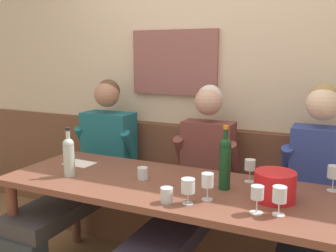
{
  "coord_description": "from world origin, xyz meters",
  "views": [
    {
      "loc": [
        0.94,
        -1.83,
        1.54
      ],
      "look_at": [
        -0.13,
        0.45,
        1.05
      ],
      "focal_mm": 40.45,
      "sensor_mm": 36.0,
      "label": 1
    }
  ],
  "objects_px": {
    "person_right_seat": "(192,186)",
    "wine_bottle_clear_water": "(69,155)",
    "water_tumbler_right": "(143,173)",
    "water_tumbler_center": "(167,195)",
    "wall_bench": "(202,214)",
    "wine_glass_by_bottle": "(208,181)",
    "dining_table": "(167,197)",
    "person_center_left_seat": "(313,198)",
    "wine_bottle_green_tall": "(225,162)",
    "wine_glass_mid_left": "(257,194)",
    "person_center_right_seat": "(88,168)",
    "wine_glass_right_end": "(279,195)",
    "wine_glass_mid_right": "(188,187)",
    "ice_bucket": "(275,186)",
    "wine_glass_center_front": "(250,166)",
    "wine_glass_left_end": "(334,173)"
  },
  "relations": [
    {
      "from": "water_tumbler_right",
      "to": "ice_bucket",
      "type": "bearing_deg",
      "value": -0.08
    },
    {
      "from": "wine_bottle_clear_water",
      "to": "person_right_seat",
      "type": "bearing_deg",
      "value": 33.24
    },
    {
      "from": "water_tumbler_right",
      "to": "wall_bench",
      "type": "bearing_deg",
      "value": 75.13
    },
    {
      "from": "person_center_left_seat",
      "to": "wine_bottle_green_tall",
      "type": "relative_size",
      "value": 3.52
    },
    {
      "from": "wine_bottle_green_tall",
      "to": "wine_glass_mid_right",
      "type": "bearing_deg",
      "value": -109.99
    },
    {
      "from": "person_center_right_seat",
      "to": "person_right_seat",
      "type": "bearing_deg",
      "value": -1.54
    },
    {
      "from": "person_center_left_seat",
      "to": "ice_bucket",
      "type": "relative_size",
      "value": 5.99
    },
    {
      "from": "wall_bench",
      "to": "wine_glass_mid_left",
      "type": "height_order",
      "value": "wall_bench"
    },
    {
      "from": "wine_bottle_green_tall",
      "to": "wine_glass_by_bottle",
      "type": "distance_m",
      "value": 0.22
    },
    {
      "from": "ice_bucket",
      "to": "wine_glass_left_end",
      "type": "relative_size",
      "value": 1.48
    },
    {
      "from": "water_tumbler_center",
      "to": "wine_glass_right_end",
      "type": "bearing_deg",
      "value": 8.79
    },
    {
      "from": "person_center_right_seat",
      "to": "wine_glass_mid_left",
      "type": "distance_m",
      "value": 1.55
    },
    {
      "from": "person_center_left_seat",
      "to": "water_tumbler_center",
      "type": "relative_size",
      "value": 16.3
    },
    {
      "from": "wall_bench",
      "to": "dining_table",
      "type": "xyz_separation_m",
      "value": [
        0.0,
        -0.66,
        0.38
      ]
    },
    {
      "from": "wine_bottle_green_tall",
      "to": "wine_glass_center_front",
      "type": "bearing_deg",
      "value": 60.02
    },
    {
      "from": "wine_glass_mid_right",
      "to": "water_tumbler_center",
      "type": "distance_m",
      "value": 0.13
    },
    {
      "from": "wine_glass_by_bottle",
      "to": "wine_glass_mid_left",
      "type": "height_order",
      "value": "wine_glass_by_bottle"
    },
    {
      "from": "dining_table",
      "to": "person_center_left_seat",
      "type": "distance_m",
      "value": 0.9
    },
    {
      "from": "person_right_seat",
      "to": "water_tumbler_center",
      "type": "distance_m",
      "value": 0.61
    },
    {
      "from": "wine_glass_mid_right",
      "to": "ice_bucket",
      "type": "bearing_deg",
      "value": 31.27
    },
    {
      "from": "water_tumbler_center",
      "to": "person_right_seat",
      "type": "bearing_deg",
      "value": 98.08
    },
    {
      "from": "dining_table",
      "to": "wine_glass_right_end",
      "type": "height_order",
      "value": "wine_glass_right_end"
    },
    {
      "from": "dining_table",
      "to": "wine_glass_center_front",
      "type": "bearing_deg",
      "value": 28.59
    },
    {
      "from": "wine_bottle_clear_water",
      "to": "wine_glass_center_front",
      "type": "height_order",
      "value": "wine_bottle_clear_water"
    },
    {
      "from": "person_center_left_seat",
      "to": "wine_glass_left_end",
      "type": "bearing_deg",
      "value": -27.8
    },
    {
      "from": "wall_bench",
      "to": "person_right_seat",
      "type": "bearing_deg",
      "value": -82.8
    },
    {
      "from": "dining_table",
      "to": "wine_glass_mid_right",
      "type": "relative_size",
      "value": 15.07
    },
    {
      "from": "dining_table",
      "to": "water_tumbler_center",
      "type": "height_order",
      "value": "water_tumbler_center"
    },
    {
      "from": "wine_glass_center_front",
      "to": "water_tumbler_right",
      "type": "xyz_separation_m",
      "value": [
        -0.63,
        -0.24,
        -0.07
      ]
    },
    {
      "from": "wall_bench",
      "to": "wine_glass_center_front",
      "type": "distance_m",
      "value": 0.84
    },
    {
      "from": "wall_bench",
      "to": "water_tumbler_right",
      "type": "distance_m",
      "value": 0.84
    },
    {
      "from": "wine_glass_right_end",
      "to": "wine_bottle_green_tall",
      "type": "bearing_deg",
      "value": 145.2
    },
    {
      "from": "person_center_left_seat",
      "to": "wine_glass_center_front",
      "type": "relative_size",
      "value": 9.36
    },
    {
      "from": "person_center_left_seat",
      "to": "wine_bottle_clear_water",
      "type": "distance_m",
      "value": 1.55
    },
    {
      "from": "dining_table",
      "to": "water_tumbler_right",
      "type": "height_order",
      "value": "water_tumbler_right"
    },
    {
      "from": "wine_bottle_clear_water",
      "to": "wine_glass_mid_right",
      "type": "distance_m",
      "value": 0.88
    },
    {
      "from": "wine_glass_center_front",
      "to": "ice_bucket",
      "type": "bearing_deg",
      "value": -51.39
    },
    {
      "from": "dining_table",
      "to": "wine_glass_left_end",
      "type": "height_order",
      "value": "wine_glass_left_end"
    },
    {
      "from": "wine_bottle_clear_water",
      "to": "wine_glass_by_bottle",
      "type": "xyz_separation_m",
      "value": [
        0.95,
        -0.01,
        -0.03
      ]
    },
    {
      "from": "person_right_seat",
      "to": "wine_bottle_clear_water",
      "type": "distance_m",
      "value": 0.85
    },
    {
      "from": "ice_bucket",
      "to": "wine_glass_mid_left",
      "type": "height_order",
      "value": "ice_bucket"
    },
    {
      "from": "person_right_seat",
      "to": "water_tumbler_right",
      "type": "distance_m",
      "value": 0.4
    },
    {
      "from": "wall_bench",
      "to": "wine_bottle_clear_water",
      "type": "bearing_deg",
      "value": -128.73
    },
    {
      "from": "wine_glass_right_end",
      "to": "wine_glass_center_front",
      "type": "height_order",
      "value": "wine_glass_right_end"
    },
    {
      "from": "wall_bench",
      "to": "wine_bottle_green_tall",
      "type": "bearing_deg",
      "value": -59.91
    },
    {
      "from": "wall_bench",
      "to": "ice_bucket",
      "type": "xyz_separation_m",
      "value": [
        0.64,
        -0.65,
        0.55
      ]
    },
    {
      "from": "wine_bottle_green_tall",
      "to": "wine_glass_mid_left",
      "type": "relative_size",
      "value": 2.67
    },
    {
      "from": "wine_bottle_green_tall",
      "to": "dining_table",
      "type": "bearing_deg",
      "value": -169.84
    },
    {
      "from": "dining_table",
      "to": "wine_glass_mid_right",
      "type": "bearing_deg",
      "value": -45.34
    },
    {
      "from": "ice_bucket",
      "to": "wine_bottle_clear_water",
      "type": "relative_size",
      "value": 0.69
    }
  ]
}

